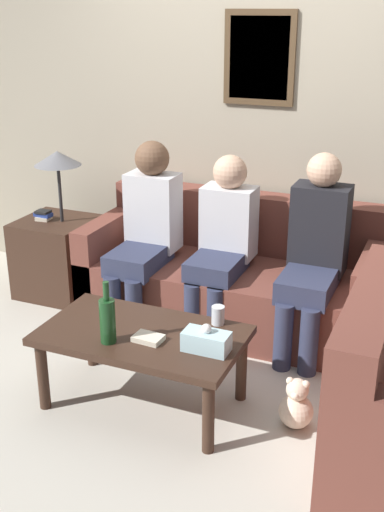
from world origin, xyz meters
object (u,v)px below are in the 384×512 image
couch_main (233,279)px  drinking_glass (218,315)px  person_right (314,249)px  person_middle (223,239)px  teddy_bear (296,406)px  person_left (146,227)px  wine_bottle (108,320)px  coffee_table (142,342)px

couch_main → drinking_glass: (0.23, -0.91, 0.19)m
couch_main → person_right: bearing=-15.9°
person_middle → teddy_bear: bearing=-50.5°
teddy_bear → person_left: bearing=146.4°
teddy_bear → person_middle: bearing=129.5°
couch_main → wine_bottle: size_ratio=5.92×
drinking_glass → person_middle: (-0.26, 0.77, 0.14)m
wine_bottle → couch_main: bearing=80.9°
couch_main → person_middle: size_ratio=1.71×
teddy_bear → person_right: bearing=99.2°
couch_main → wine_bottle: (-0.21, -1.31, 0.27)m
drinking_glass → person_left: 1.07m
coffee_table → wine_bottle: bearing=-124.2°
wine_bottle → person_middle: 1.19m
person_middle → person_right: (0.60, -0.02, 0.02)m
coffee_table → wine_bottle: wine_bottle is taller
wine_bottle → teddy_bear: 1.05m
person_left → person_middle: person_left is taller
drinking_glass → person_right: person_right is taller
person_left → teddy_bear: (1.26, -0.84, -0.53)m
couch_main → person_right: size_ratio=1.61×
wine_bottle → coffee_table: bearing=55.8°
wine_bottle → person_left: bearing=107.1°
person_right → teddy_bear: 1.03m
person_middle → person_right: person_right is taller
person_middle → person_right: 0.60m
person_right → person_left: bearing=-178.1°
person_middle → coffee_table: bearing=-94.0°
drinking_glass → person_left: person_left is taller
person_right → teddy_bear: size_ratio=4.36×
couch_main → person_left: bearing=-160.3°
person_middle → teddy_bear: person_middle is taller
person_middle → couch_main: bearing=76.5°
coffee_table → teddy_bear: bearing=8.1°
coffee_table → person_middle: person_middle is taller
wine_bottle → drinking_glass: size_ratio=3.26×
person_middle → person_left: bearing=-173.3°
wine_bottle → person_right: 1.39m
person_right → coffee_table: bearing=-124.1°
wine_bottle → drinking_glass: wine_bottle is taller
teddy_bear → coffee_table: bearing=-171.9°
wine_bottle → drinking_glass: (0.44, 0.40, -0.07)m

